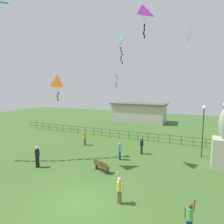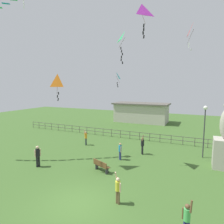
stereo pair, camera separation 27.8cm
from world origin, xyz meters
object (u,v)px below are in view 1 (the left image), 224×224
object	(u,v)px
person_3	(37,155)
person_1	(120,150)
lamppost	(203,120)
person_0	(119,188)
park_bench	(101,166)
person_4	(142,144)
kite_3	(192,30)
kite_2	(125,39)
person_5	(189,217)
kite_4	(142,13)
person_2	(85,137)
kite_0	(58,82)
statue_monument	(223,146)
kite_5	(115,76)

from	to	relation	value
person_3	person_1	bearing A→B (deg)	37.54
lamppost	person_3	size ratio (longest dim) A/B	2.74
person_0	park_bench	bearing A→B (deg)	130.15
person_1	person_3	distance (m)	6.82
person_4	kite_3	size ratio (longest dim) A/B	0.83
park_bench	kite_2	xyz separation A→B (m)	(1.02, 2.13, 9.61)
person_4	person_5	world-z (taller)	person_4
kite_4	person_5	bearing A→B (deg)	-50.36
person_2	kite_2	xyz separation A→B (m)	(5.71, -3.16, 9.18)
person_3	park_bench	bearing A→B (deg)	15.06
kite_0	kite_3	distance (m)	11.69
person_2	statue_monument	bearing A→B (deg)	-2.94
person_2	kite_5	world-z (taller)	kite_5
person_0	person_4	world-z (taller)	person_4
person_3	kite_2	size ratio (longest dim) A/B	0.71
kite_3	kite_5	xyz separation A→B (m)	(-8.34, 3.30, -3.41)
kite_3	kite_0	bearing A→B (deg)	-142.46
person_1	kite_2	size ratio (longest dim) A/B	0.62
lamppost	person_1	world-z (taller)	lamppost
lamppost	kite_4	world-z (taller)	kite_4
person_0	kite_2	world-z (taller)	kite_2
statue_monument	lamppost	size ratio (longest dim) A/B	1.11
person_3	kite_0	bearing A→B (deg)	4.90
statue_monument	lamppost	world-z (taller)	statue_monument
person_5	kite_2	world-z (taller)	kite_2
kite_2	kite_5	distance (m)	7.95
person_5	park_bench	bearing A→B (deg)	145.85
kite_3	lamppost	bearing A→B (deg)	38.31
park_bench	person_0	world-z (taller)	person_0
park_bench	person_2	world-z (taller)	person_2
person_0	person_1	world-z (taller)	person_0
statue_monument	kite_2	bearing A→B (deg)	-161.57
person_3	kite_4	xyz separation A→B (m)	(8.06, 1.03, 9.85)
statue_monument	kite_5	size ratio (longest dim) A/B	2.95
park_bench	kite_3	world-z (taller)	kite_3
kite_3	kite_4	xyz separation A→B (m)	(-2.69, -5.78, -0.17)
person_5	kite_2	size ratio (longest dim) A/B	0.73
person_5	kite_4	distance (m)	11.23
kite_0	person_0	bearing A→B (deg)	-20.58
lamppost	kite_3	world-z (taller)	kite_3
kite_2	person_2	bearing A→B (deg)	151.02
kite_2	kite_3	distance (m)	5.87
person_3	kite_4	distance (m)	12.77
person_1	person_3	world-z (taller)	person_3
park_bench	person_5	world-z (taller)	person_5
person_1	kite_5	bearing A→B (deg)	116.73
park_bench	person_2	size ratio (longest dim) A/B	0.87
person_2	kite_2	world-z (taller)	kite_2
lamppost	person_1	distance (m)	7.96
person_5	kite_0	world-z (taller)	kite_0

